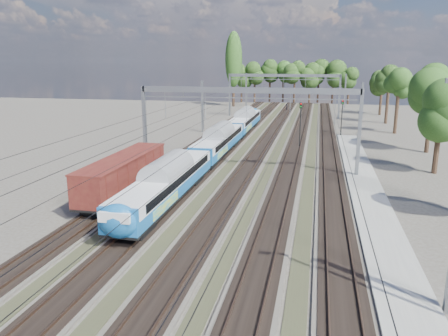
% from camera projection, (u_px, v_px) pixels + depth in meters
% --- Properties ---
extents(track_bed, '(21.00, 130.00, 0.34)m').
position_uv_depth(track_bed, '(263.00, 145.00, 61.55)').
color(track_bed, '#47423A').
rests_on(track_bed, ground).
extents(platform, '(3.00, 70.00, 0.30)m').
position_uv_depth(platform, '(372.00, 207.00, 35.36)').
color(platform, gray).
rests_on(platform, ground).
extents(catenary, '(25.65, 130.00, 9.00)m').
position_uv_depth(catenary, '(272.00, 96.00, 67.27)').
color(catenary, gray).
rests_on(catenary, ground).
extents(tree_belt, '(40.20, 100.87, 11.66)m').
position_uv_depth(tree_belt, '(320.00, 77.00, 101.91)').
color(tree_belt, black).
rests_on(tree_belt, ground).
extents(poplar, '(4.40, 4.40, 19.04)m').
position_uv_depth(poplar, '(234.00, 60.00, 112.00)').
color(poplar, black).
rests_on(poplar, ground).
extents(emu_train, '(2.75, 58.16, 4.02)m').
position_uv_depth(emu_train, '(219.00, 138.00, 53.80)').
color(emu_train, black).
rests_on(emu_train, ground).
extents(freight_boxcar, '(2.79, 13.45, 3.47)m').
position_uv_depth(freight_boxcar, '(124.00, 173.00, 38.06)').
color(freight_boxcar, black).
rests_on(freight_boxcar, ground).
extents(worker, '(0.59, 0.73, 1.74)m').
position_uv_depth(worker, '(287.00, 107.00, 103.98)').
color(worker, black).
rests_on(worker, ground).
extents(signal_near, '(0.42, 0.39, 6.18)m').
position_uv_depth(signal_near, '(300.00, 119.00, 59.52)').
color(signal_near, black).
rests_on(signal_near, ground).
extents(signal_far, '(0.38, 0.35, 5.70)m').
position_uv_depth(signal_far, '(342.00, 113.00, 69.02)').
color(signal_far, black).
rests_on(signal_far, ground).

